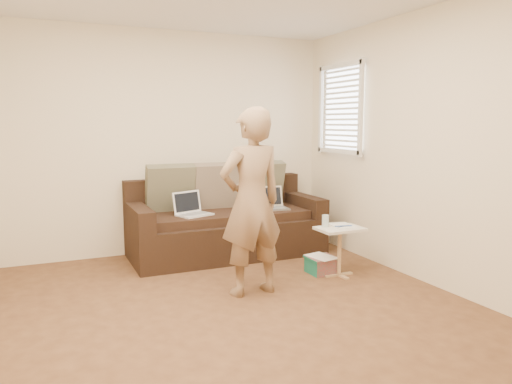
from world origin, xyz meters
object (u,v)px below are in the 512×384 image
side_table (339,252)px  laptop_silver (272,209)px  drinking_glass (325,221)px  laptop_white (195,215)px  person (251,202)px  striped_box (321,265)px  sofa (227,219)px

side_table → laptop_silver: bearing=101.2°
drinking_glass → laptop_white: bearing=136.7°
person → side_table: size_ratio=3.38×
side_table → striped_box: side_table is taller
side_table → striped_box: 0.25m
laptop_silver → person: bearing=-116.7°
drinking_glass → laptop_silver: bearing=96.1°
sofa → striped_box: sofa is taller
sofa → laptop_silver: 0.56m
laptop_silver → striped_box: size_ratio=1.32×
person → drinking_glass: size_ratio=13.99×
side_table → striped_box: size_ratio=1.76×
drinking_glass → striped_box: 0.47m
striped_box → person: bearing=-164.0°
laptop_silver → striped_box: (0.10, -0.96, -0.43)m
laptop_white → side_table: 1.63m
laptop_silver → laptop_white: laptop_white is taller
sofa → drinking_glass: sofa is taller
striped_box → laptop_white: bearing=137.9°
person → drinking_glass: (0.90, 0.21, -0.28)m
laptop_white → striped_box: 1.49m
laptop_white → person: person is taller
side_table → drinking_glass: bearing=139.1°
laptop_silver → laptop_white: (-0.96, -0.01, 0.00)m
person → side_table: (1.01, 0.11, -0.59)m
laptop_white → striped_box: (1.06, -0.96, -0.43)m
side_table → laptop_white: bearing=136.9°
sofa → laptop_silver: bearing=-11.1°
sofa → person: size_ratio=1.31×
laptop_silver → laptop_white: 0.96m
laptop_silver → side_table: bearing=-72.4°
laptop_white → striped_box: bearing=-63.1°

